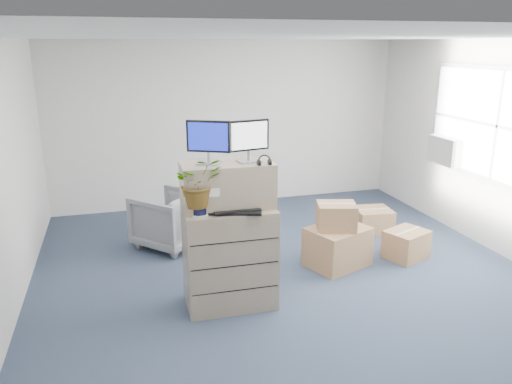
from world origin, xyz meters
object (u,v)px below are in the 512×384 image
at_px(water_bottle, 234,193).
at_px(office_chair, 170,217).
at_px(filing_cabinet_lower, 230,257).
at_px(monitor_left, 208,140).
at_px(monitor_right, 249,139).
at_px(keyboard, 235,211).
at_px(potted_plant, 198,189).

bearing_deg(water_bottle, office_chair, 106.07).
bearing_deg(water_bottle, filing_cabinet_lower, -144.08).
height_order(monitor_left, water_bottle, monitor_left).
height_order(monitor_right, office_chair, monitor_right).
distance_m(keyboard, office_chair, 2.15).
xyz_separation_m(monitor_right, water_bottle, (-0.15, 0.03, -0.57)).
xyz_separation_m(monitor_left, potted_plant, (-0.14, -0.16, -0.45)).
bearing_deg(office_chair, potted_plant, 50.53).
bearing_deg(keyboard, monitor_right, 60.10).
bearing_deg(water_bottle, potted_plant, -156.62).
relative_size(filing_cabinet_lower, office_chair, 1.30).
xyz_separation_m(filing_cabinet_lower, office_chair, (-0.44, 1.82, -0.13)).
bearing_deg(water_bottle, monitor_right, -11.73).
bearing_deg(keyboard, office_chair, 120.88).
bearing_deg(monitor_left, keyboard, -15.57).
bearing_deg(keyboard, potted_plant, -167.59).
bearing_deg(office_chair, keyboard, 60.79).
distance_m(water_bottle, office_chair, 2.02).
distance_m(filing_cabinet_lower, monitor_left, 1.28).
bearing_deg(filing_cabinet_lower, water_bottle, 37.13).
xyz_separation_m(monitor_right, potted_plant, (-0.56, -0.14, -0.44)).
distance_m(keyboard, water_bottle, 0.25).
bearing_deg(keyboard, water_bottle, 96.49).
bearing_deg(monitor_left, water_bottle, 28.56).
relative_size(monitor_right, water_bottle, 1.53).
relative_size(monitor_left, monitor_right, 1.01).
height_order(monitor_left, office_chair, monitor_left).
bearing_deg(office_chair, filing_cabinet_lower, 60.84).
relative_size(filing_cabinet_lower, potted_plant, 2.04).
bearing_deg(potted_plant, monitor_right, 14.48).
distance_m(filing_cabinet_lower, potted_plant, 0.89).
relative_size(monitor_left, water_bottle, 1.55).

